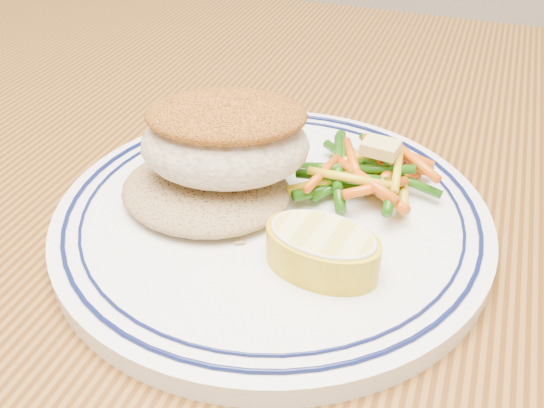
{
  "coord_description": "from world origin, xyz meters",
  "views": [
    {
      "loc": [
        0.12,
        -0.36,
        1.01
      ],
      "look_at": [
        0.01,
        -0.04,
        0.77
      ],
      "focal_mm": 40.0,
      "sensor_mm": 36.0,
      "label": 1
    }
  ],
  "objects": [
    {
      "name": "lemon_wedge",
      "position": [
        0.05,
        -0.09,
        0.78
      ],
      "size": [
        0.08,
        0.07,
        0.03
      ],
      "color": "gold",
      "rests_on": "plate"
    },
    {
      "name": "vegetable_pile",
      "position": [
        0.06,
        0.0,
        0.78
      ],
      "size": [
        0.11,
        0.1,
        0.03
      ],
      "color": "gold",
      "rests_on": "plate"
    },
    {
      "name": "butter_pat",
      "position": [
        0.07,
        0.01,
        0.8
      ],
      "size": [
        0.03,
        0.02,
        0.01
      ],
      "primitive_type": "cube",
      "rotation": [
        0.0,
        0.0,
        -0.13
      ],
      "color": "#E0C86D",
      "rests_on": "vegetable_pile"
    },
    {
      "name": "fish_fillet",
      "position": [
        -0.03,
        -0.04,
        0.81
      ],
      "size": [
        0.13,
        0.11,
        0.06
      ],
      "color": "beige",
      "rests_on": "rice_pilaf"
    },
    {
      "name": "plate",
      "position": [
        0.01,
        -0.04,
        0.76
      ],
      "size": [
        0.3,
        0.3,
        0.02
      ],
      "color": "white",
      "rests_on": "dining_table"
    },
    {
      "name": "rice_pilaf",
      "position": [
        -0.04,
        -0.05,
        0.78
      ],
      "size": [
        0.12,
        0.11,
        0.02
      ],
      "primitive_type": "ellipsoid",
      "color": "olive",
      "rests_on": "plate"
    },
    {
      "name": "dining_table",
      "position": [
        0.0,
        0.0,
        0.65
      ],
      "size": [
        1.5,
        0.9,
        0.75
      ],
      "color": "#502F10",
      "rests_on": "ground"
    }
  ]
}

